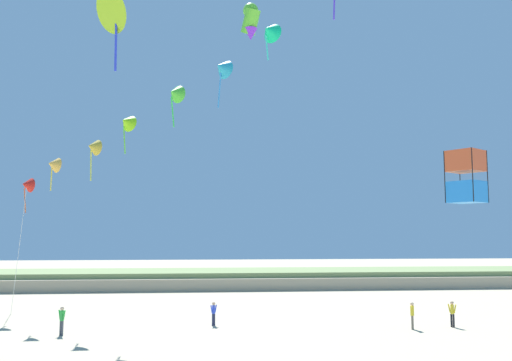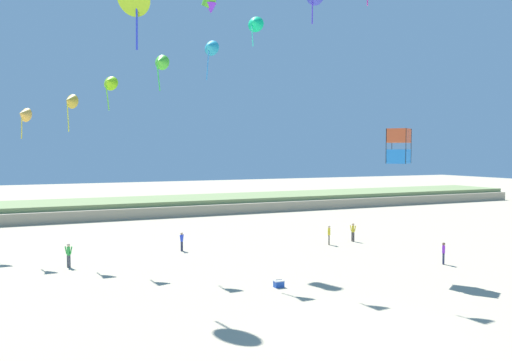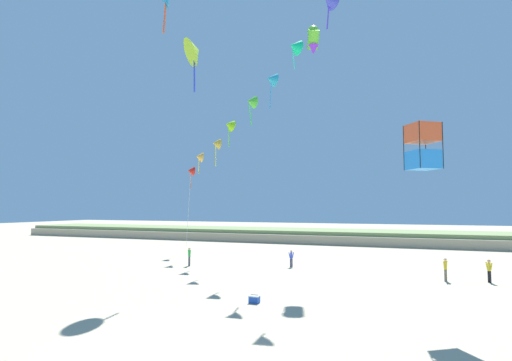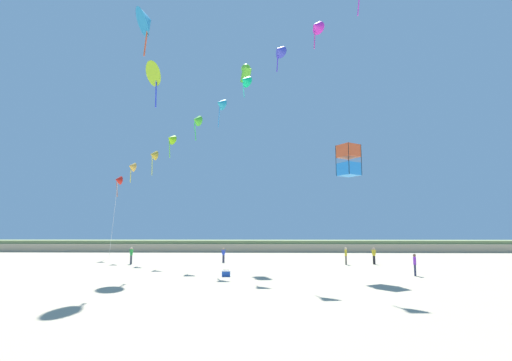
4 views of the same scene
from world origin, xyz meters
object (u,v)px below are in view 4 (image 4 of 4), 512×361
(person_far_left, at_px, (374,255))
(large_kite_mid_trail, at_px, (157,73))
(person_mid_center, at_px, (224,254))
(person_near_left, at_px, (346,255))
(person_near_right, at_px, (131,254))
(large_kite_high_solo, at_px, (147,21))
(large_kite_low_lead, at_px, (246,75))
(large_kite_outer_drift, at_px, (349,160))
(person_far_right, at_px, (415,263))
(beach_cooler, at_px, (226,273))

(person_far_left, height_order, large_kite_mid_trail, large_kite_mid_trail)
(person_mid_center, bearing_deg, person_near_left, -11.65)
(person_near_right, height_order, large_kite_high_solo, large_kite_high_solo)
(person_far_left, height_order, large_kite_high_solo, large_kite_high_solo)
(person_far_left, xyz_separation_m, large_kite_high_solo, (-20.03, -11.11, 18.86))
(person_near_left, xyz_separation_m, person_near_right, (-21.28, -0.08, -0.00))
(large_kite_low_lead, distance_m, large_kite_outer_drift, 19.43)
(person_mid_center, distance_m, large_kite_mid_trail, 19.30)
(person_near_left, bearing_deg, large_kite_low_lead, 169.23)
(person_near_left, bearing_deg, person_far_right, -73.60)
(person_near_left, distance_m, person_near_right, 21.28)
(person_far_right, height_order, large_kite_mid_trail, large_kite_mid_trail)
(person_mid_center, distance_m, large_kite_outer_drift, 18.75)
(large_kite_low_lead, xyz_separation_m, large_kite_outer_drift, (8.38, -12.77, -12.00))
(person_mid_center, xyz_separation_m, beach_cooler, (1.77, -13.63, -0.67))
(large_kite_high_solo, height_order, large_kite_outer_drift, large_kite_high_solo)
(person_far_right, distance_m, beach_cooler, 13.64)
(large_kite_mid_trail, height_order, beach_cooler, large_kite_mid_trail)
(person_near_right, xyz_separation_m, person_far_right, (24.30, -10.19, -0.06))
(person_far_right, bearing_deg, person_near_left, 106.40)
(person_near_left, xyz_separation_m, person_far_left, (2.87, 0.57, -0.02))
(person_far_left, relative_size, beach_cooler, 2.85)
(person_near_left, distance_m, large_kite_low_lead, 21.92)
(person_near_left, height_order, large_kite_outer_drift, large_kite_outer_drift)
(person_mid_center, height_order, beach_cooler, person_mid_center)
(large_kite_mid_trail, distance_m, beach_cooler, 19.37)
(person_mid_center, relative_size, large_kite_high_solo, 0.37)
(person_near_left, xyz_separation_m, large_kite_high_solo, (-17.16, -10.54, 18.84))
(person_near_left, relative_size, large_kite_mid_trail, 0.38)
(person_near_left, bearing_deg, person_far_left, 11.20)
(person_near_right, height_order, large_kite_low_lead, large_kite_low_lead)
(person_mid_center, relative_size, large_kite_low_lead, 0.59)
(person_near_right, bearing_deg, large_kite_low_lead, 9.95)
(person_near_left, xyz_separation_m, large_kite_outer_drift, (-1.62, -10.87, 7.42))
(large_kite_outer_drift, bearing_deg, person_far_right, 7.40)
(person_near_right, bearing_deg, large_kite_outer_drift, -28.77)
(person_far_left, relative_size, large_kite_outer_drift, 0.72)
(person_mid_center, height_order, person_far_left, person_far_left)
(person_near_left, bearing_deg, large_kite_outer_drift, -98.47)
(person_near_right, relative_size, large_kite_low_lead, 0.65)
(person_far_right, distance_m, large_kite_outer_drift, 8.82)
(large_kite_mid_trail, bearing_deg, person_mid_center, 57.64)
(person_far_left, relative_size, person_far_right, 1.04)
(person_mid_center, bearing_deg, large_kite_low_lead, -15.34)
(beach_cooler, bearing_deg, large_kite_mid_trail, 143.24)
(person_mid_center, xyz_separation_m, large_kite_high_solo, (-4.81, -13.09, 18.93))
(person_near_right, relative_size, person_far_left, 1.02)
(person_mid_center, height_order, large_kite_mid_trail, large_kite_mid_trail)
(person_far_left, height_order, large_kite_outer_drift, large_kite_outer_drift)
(large_kite_outer_drift, bearing_deg, person_near_right, 151.23)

